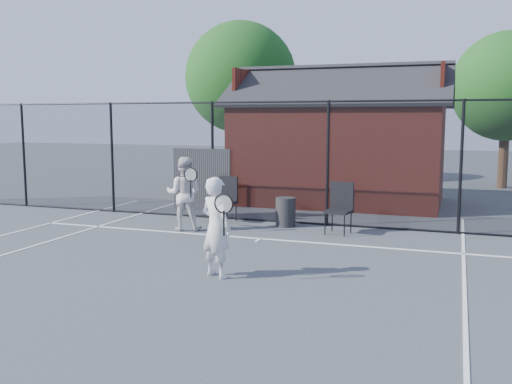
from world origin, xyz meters
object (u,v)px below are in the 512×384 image
(chair_left, at_px, (224,200))
(chair_right, at_px, (338,209))
(clubhouse, at_px, (340,150))
(player_back, at_px, (184,194))
(player_front, at_px, (216,227))
(waste_bin, at_px, (286,212))

(chair_left, xyz_separation_m, chair_right, (2.98, -0.50, 0.01))
(clubhouse, bearing_deg, player_back, -113.77)
(chair_left, bearing_deg, chair_right, -1.19)
(player_front, distance_m, chair_left, 4.96)
(clubhouse, distance_m, player_front, 9.05)
(player_front, bearing_deg, player_back, 124.08)
(player_front, relative_size, chair_right, 1.46)
(chair_left, height_order, waste_bin, chair_left)
(clubhouse, height_order, chair_right, clubhouse)
(player_front, bearing_deg, chair_left, 111.34)
(player_back, relative_size, chair_left, 1.55)
(player_back, xyz_separation_m, chair_left, (0.47, 1.26, -0.30))
(player_front, height_order, player_back, player_back)
(clubhouse, distance_m, chair_right, 5.10)
(chair_left, height_order, chair_right, chair_right)
(clubhouse, distance_m, chair_left, 4.96)
(player_back, relative_size, chair_right, 1.51)
(player_front, relative_size, player_back, 0.97)
(clubhouse, bearing_deg, player_front, -91.41)
(player_back, bearing_deg, waste_bin, 30.43)
(player_front, distance_m, chair_right, 4.29)
(clubhouse, xyz_separation_m, player_back, (-2.49, -5.66, -0.76))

